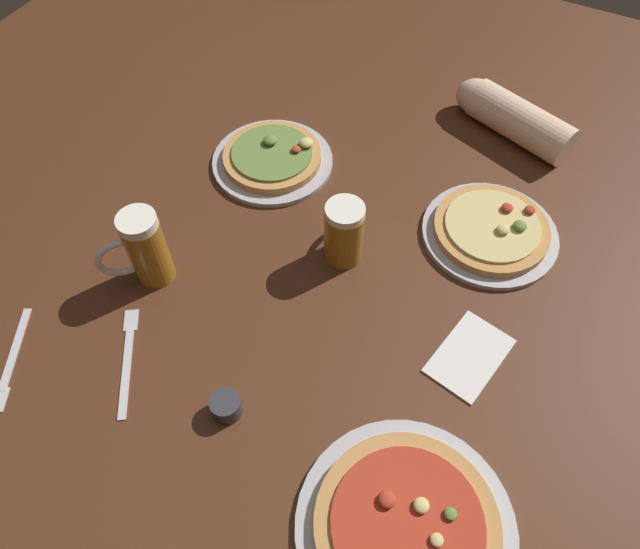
{
  "coord_description": "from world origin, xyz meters",
  "views": [
    {
      "loc": [
        0.3,
        -0.57,
        0.92
      ],
      "look_at": [
        0.0,
        0.0,
        0.02
      ],
      "focal_mm": 32.89,
      "sensor_mm": 36.0,
      "label": 1
    }
  ],
  "objects_px": {
    "pizza_plate_near": "(406,526)",
    "fork_spare": "(127,358)",
    "beer_mug_amber": "(344,231)",
    "pizza_plate_far": "(273,158)",
    "beer_mug_dark": "(144,249)",
    "pizza_plate_side": "(491,230)",
    "napkin_folded": "(470,355)",
    "ramekin_sauce": "(226,406)",
    "diner_arm": "(510,115)",
    "fork_left": "(11,360)"
  },
  "relations": [
    {
      "from": "fork_left",
      "to": "beer_mug_amber",
      "type": "bearing_deg",
      "value": 49.77
    },
    {
      "from": "fork_spare",
      "to": "diner_arm",
      "type": "relative_size",
      "value": 0.64
    },
    {
      "from": "pizza_plate_side",
      "to": "beer_mug_dark",
      "type": "distance_m",
      "value": 0.67
    },
    {
      "from": "beer_mug_amber",
      "to": "pizza_plate_far",
      "type": "bearing_deg",
      "value": 148.52
    },
    {
      "from": "pizza_plate_near",
      "to": "ramekin_sauce",
      "type": "distance_m",
      "value": 0.33
    },
    {
      "from": "fork_left",
      "to": "fork_spare",
      "type": "xyz_separation_m",
      "value": [
        0.18,
        0.1,
        0.0
      ]
    },
    {
      "from": "pizza_plate_far",
      "to": "diner_arm",
      "type": "relative_size",
      "value": 0.9
    },
    {
      "from": "ramekin_sauce",
      "to": "diner_arm",
      "type": "relative_size",
      "value": 0.17
    },
    {
      "from": "napkin_folded",
      "to": "diner_arm",
      "type": "height_order",
      "value": "diner_arm"
    },
    {
      "from": "beer_mug_dark",
      "to": "beer_mug_amber",
      "type": "relative_size",
      "value": 1.19
    },
    {
      "from": "pizza_plate_far",
      "to": "pizza_plate_side",
      "type": "bearing_deg",
      "value": 2.82
    },
    {
      "from": "pizza_plate_near",
      "to": "pizza_plate_far",
      "type": "xyz_separation_m",
      "value": [
        -0.56,
        0.57,
        0.0
      ]
    },
    {
      "from": "diner_arm",
      "to": "ramekin_sauce",
      "type": "bearing_deg",
      "value": -102.68
    },
    {
      "from": "pizza_plate_near",
      "to": "beer_mug_amber",
      "type": "distance_m",
      "value": 0.52
    },
    {
      "from": "napkin_folded",
      "to": "diner_arm",
      "type": "bearing_deg",
      "value": 101.61
    },
    {
      "from": "pizza_plate_near",
      "to": "napkin_folded",
      "type": "height_order",
      "value": "pizza_plate_near"
    },
    {
      "from": "ramekin_sauce",
      "to": "napkin_folded",
      "type": "relative_size",
      "value": 0.33
    },
    {
      "from": "pizza_plate_side",
      "to": "pizza_plate_far",
      "type": "bearing_deg",
      "value": -177.18
    },
    {
      "from": "pizza_plate_far",
      "to": "fork_spare",
      "type": "relative_size",
      "value": 1.42
    },
    {
      "from": "pizza_plate_far",
      "to": "fork_left",
      "type": "relative_size",
      "value": 1.44
    },
    {
      "from": "ramekin_sauce",
      "to": "fork_spare",
      "type": "height_order",
      "value": "ramekin_sauce"
    },
    {
      "from": "beer_mug_dark",
      "to": "ramekin_sauce",
      "type": "bearing_deg",
      "value": -31.24
    },
    {
      "from": "pizza_plate_far",
      "to": "napkin_folded",
      "type": "height_order",
      "value": "pizza_plate_far"
    },
    {
      "from": "beer_mug_amber",
      "to": "napkin_folded",
      "type": "xyz_separation_m",
      "value": [
        0.3,
        -0.1,
        -0.06
      ]
    },
    {
      "from": "pizza_plate_near",
      "to": "ramekin_sauce",
      "type": "bearing_deg",
      "value": 174.4
    },
    {
      "from": "pizza_plate_far",
      "to": "fork_spare",
      "type": "height_order",
      "value": "pizza_plate_far"
    },
    {
      "from": "beer_mug_dark",
      "to": "diner_arm",
      "type": "bearing_deg",
      "value": 56.46
    },
    {
      "from": "beer_mug_dark",
      "to": "diner_arm",
      "type": "relative_size",
      "value": 0.55
    },
    {
      "from": "pizza_plate_far",
      "to": "ramekin_sauce",
      "type": "xyz_separation_m",
      "value": [
        0.23,
        -0.54,
        0.0
      ]
    },
    {
      "from": "ramekin_sauce",
      "to": "fork_left",
      "type": "xyz_separation_m",
      "value": [
        -0.38,
        -0.1,
        -0.02
      ]
    },
    {
      "from": "pizza_plate_side",
      "to": "ramekin_sauce",
      "type": "distance_m",
      "value": 0.62
    },
    {
      "from": "beer_mug_amber",
      "to": "fork_left",
      "type": "relative_size",
      "value": 0.74
    },
    {
      "from": "pizza_plate_near",
      "to": "fork_spare",
      "type": "bearing_deg",
      "value": 176.66
    },
    {
      "from": "beer_mug_amber",
      "to": "fork_spare",
      "type": "height_order",
      "value": "beer_mug_amber"
    },
    {
      "from": "beer_mug_amber",
      "to": "ramekin_sauce",
      "type": "relative_size",
      "value": 2.68
    },
    {
      "from": "ramekin_sauce",
      "to": "fork_spare",
      "type": "relative_size",
      "value": 0.27
    },
    {
      "from": "beer_mug_dark",
      "to": "ramekin_sauce",
      "type": "distance_m",
      "value": 0.33
    },
    {
      "from": "pizza_plate_side",
      "to": "beer_mug_amber",
      "type": "xyz_separation_m",
      "value": [
        -0.24,
        -0.18,
        0.05
      ]
    },
    {
      "from": "pizza_plate_near",
      "to": "pizza_plate_side",
      "type": "relative_size",
      "value": 1.2
    },
    {
      "from": "pizza_plate_far",
      "to": "beer_mug_dark",
      "type": "distance_m",
      "value": 0.38
    },
    {
      "from": "fork_spare",
      "to": "diner_arm",
      "type": "height_order",
      "value": "diner_arm"
    },
    {
      "from": "beer_mug_amber",
      "to": "fork_spare",
      "type": "xyz_separation_m",
      "value": [
        -0.23,
        -0.39,
        -0.06
      ]
    },
    {
      "from": "ramekin_sauce",
      "to": "diner_arm",
      "type": "xyz_separation_m",
      "value": [
        0.2,
        0.88,
        0.03
      ]
    },
    {
      "from": "pizza_plate_far",
      "to": "fork_spare",
      "type": "distance_m",
      "value": 0.54
    },
    {
      "from": "pizza_plate_near",
      "to": "fork_spare",
      "type": "distance_m",
      "value": 0.54
    },
    {
      "from": "pizza_plate_side",
      "to": "napkin_folded",
      "type": "height_order",
      "value": "pizza_plate_side"
    },
    {
      "from": "ramekin_sauce",
      "to": "fork_left",
      "type": "distance_m",
      "value": 0.4
    },
    {
      "from": "fork_left",
      "to": "diner_arm",
      "type": "height_order",
      "value": "diner_arm"
    },
    {
      "from": "pizza_plate_far",
      "to": "beer_mug_dark",
      "type": "relative_size",
      "value": 1.63
    },
    {
      "from": "fork_left",
      "to": "fork_spare",
      "type": "bearing_deg",
      "value": 28.82
    }
  ]
}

